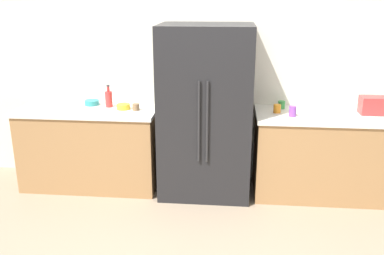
# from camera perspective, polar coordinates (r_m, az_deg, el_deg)

# --- Properties ---
(kitchen_back_panel) EXTENTS (5.13, 0.10, 3.07)m
(kitchen_back_panel) POSITION_cam_1_polar(r_m,az_deg,el_deg) (4.62, 1.25, 11.38)
(kitchen_back_panel) COLOR silver
(kitchen_back_panel) RESTS_ON ground_plane
(counter_left) EXTENTS (1.48, 0.68, 0.88)m
(counter_left) POSITION_cam_1_polar(r_m,az_deg,el_deg) (4.74, -13.49, -2.53)
(counter_left) COLOR #9E7247
(counter_left) RESTS_ON ground_plane
(counter_right) EXTENTS (1.43, 0.68, 0.88)m
(counter_right) POSITION_cam_1_polar(r_m,az_deg,el_deg) (4.60, 17.35, -3.53)
(counter_right) COLOR #9E7247
(counter_right) RESTS_ON ground_plane
(refrigerator) EXTENTS (0.93, 0.73, 1.77)m
(refrigerator) POSITION_cam_1_polar(r_m,az_deg,el_deg) (4.33, 1.87, 2.14)
(refrigerator) COLOR black
(refrigerator) RESTS_ON ground_plane
(toaster) EXTENTS (0.25, 0.18, 0.18)m
(toaster) POSITION_cam_1_polar(r_m,az_deg,el_deg) (4.60, 23.37, 2.77)
(toaster) COLOR red
(toaster) RESTS_ON counter_right
(bottle_a) EXTENTS (0.08, 0.08, 0.24)m
(bottle_a) POSITION_cam_1_polar(r_m,az_deg,el_deg) (4.58, -11.25, 3.88)
(bottle_a) COLOR red
(bottle_a) RESTS_ON counter_left
(cup_a) EXTENTS (0.07, 0.07, 0.08)m
(cup_a) POSITION_cam_1_polar(r_m,az_deg,el_deg) (4.37, 11.49, 2.53)
(cup_a) COLOR orange
(cup_a) RESTS_ON counter_right
(cup_b) EXTENTS (0.07, 0.07, 0.07)m
(cup_b) POSITION_cam_1_polar(r_m,az_deg,el_deg) (4.41, -7.63, 2.78)
(cup_b) COLOR brown
(cup_b) RESTS_ON counter_left
(cup_c) EXTENTS (0.07, 0.07, 0.11)m
(cup_c) POSITION_cam_1_polar(r_m,az_deg,el_deg) (4.27, 13.52, 2.16)
(cup_c) COLOR purple
(cup_c) RESTS_ON counter_right
(cup_d) EXTENTS (0.07, 0.07, 0.08)m
(cup_d) POSITION_cam_1_polar(r_m,az_deg,el_deg) (4.55, 12.07, 3.05)
(cup_d) COLOR green
(cup_d) RESTS_ON counter_right
(bowl_a) EXTENTS (0.16, 0.16, 0.05)m
(bowl_a) POSITION_cam_1_polar(r_m,az_deg,el_deg) (4.72, -13.46, 3.32)
(bowl_a) COLOR teal
(bowl_a) RESTS_ON counter_left
(bowl_b) EXTENTS (0.14, 0.14, 0.06)m
(bowl_b) POSITION_cam_1_polar(r_m,az_deg,el_deg) (4.48, -9.31, 2.82)
(bowl_b) COLOR yellow
(bowl_b) RESTS_ON counter_left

